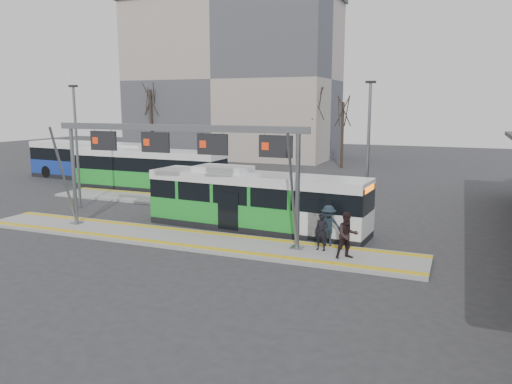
{
  "coord_description": "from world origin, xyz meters",
  "views": [
    {
      "loc": [
        11.75,
        -19.53,
        6.26
      ],
      "look_at": [
        2.49,
        3.0,
        1.97
      ],
      "focal_mm": 35.0,
      "sensor_mm": 36.0,
      "label": 1
    }
  ],
  "objects_px": {
    "passenger_a": "(322,232)",
    "passenger_c": "(328,226)",
    "hero_bus": "(255,201)",
    "gantry": "(176,148)",
    "passenger_b": "(347,235)"
  },
  "relations": [
    {
      "from": "passenger_a",
      "to": "passenger_c",
      "type": "distance_m",
      "value": 0.7
    },
    {
      "from": "hero_bus",
      "to": "gantry",
      "type": "bearing_deg",
      "value": -128.27
    },
    {
      "from": "gantry",
      "to": "passenger_b",
      "type": "distance_m",
      "value": 8.76
    },
    {
      "from": "gantry",
      "to": "hero_bus",
      "type": "relative_size",
      "value": 1.13
    },
    {
      "from": "passenger_b",
      "to": "hero_bus",
      "type": "bearing_deg",
      "value": 111.46
    },
    {
      "from": "passenger_a",
      "to": "gantry",
      "type": "bearing_deg",
      "value": -171.17
    },
    {
      "from": "gantry",
      "to": "hero_bus",
      "type": "distance_m",
      "value": 4.95
    },
    {
      "from": "passenger_b",
      "to": "gantry",
      "type": "bearing_deg",
      "value": 140.66
    },
    {
      "from": "hero_bus",
      "to": "passenger_a",
      "type": "height_order",
      "value": "hero_bus"
    },
    {
      "from": "gantry",
      "to": "passenger_c",
      "type": "relative_size",
      "value": 7.14
    },
    {
      "from": "gantry",
      "to": "passenger_a",
      "type": "distance_m",
      "value": 7.66
    },
    {
      "from": "passenger_b",
      "to": "passenger_c",
      "type": "xyz_separation_m",
      "value": [
        -1.13,
        1.37,
        -0.04
      ]
    },
    {
      "from": "passenger_a",
      "to": "passenger_c",
      "type": "bearing_deg",
      "value": 87.75
    },
    {
      "from": "passenger_c",
      "to": "gantry",
      "type": "bearing_deg",
      "value": 168.81
    },
    {
      "from": "passenger_a",
      "to": "passenger_b",
      "type": "height_order",
      "value": "passenger_b"
    }
  ]
}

